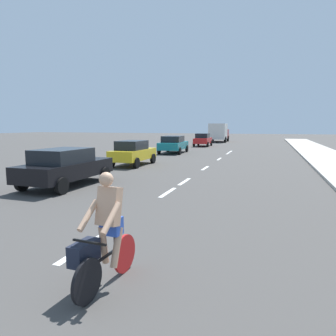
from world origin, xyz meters
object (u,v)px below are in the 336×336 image
(cyclist, at_px, (103,236))
(parked_car_teal, at_px, (173,144))
(parked_car_black, at_px, (65,166))
(parked_car_red, at_px, (203,139))
(delivery_truck, at_px, (219,132))
(parked_car_yellow, at_px, (133,152))

(cyclist, xyz_separation_m, parked_car_teal, (-6.03, 23.38, 0.01))
(cyclist, bearing_deg, parked_car_black, -46.30)
(cyclist, distance_m, parked_car_red, 33.99)
(cyclist, relative_size, delivery_truck, 0.29)
(parked_car_yellow, xyz_separation_m, parked_car_teal, (-0.16, 9.31, 0.01))
(parked_car_red, bearing_deg, parked_car_yellow, -92.41)
(parked_car_red, distance_m, delivery_truck, 10.77)
(parked_car_yellow, xyz_separation_m, parked_car_red, (0.47, 19.49, -0.00))
(cyclist, bearing_deg, parked_car_red, -76.69)
(cyclist, distance_m, delivery_truck, 44.61)
(parked_car_yellow, distance_m, parked_car_red, 19.49)
(parked_car_yellow, distance_m, delivery_truck, 30.25)
(cyclist, height_order, parked_car_black, cyclist)
(delivery_truck, bearing_deg, parked_car_red, -92.80)
(parked_car_teal, xyz_separation_m, parked_car_red, (0.63, 10.18, -0.01))
(parked_car_black, relative_size, delivery_truck, 0.71)
(parked_car_black, relative_size, parked_car_red, 1.14)
(parked_car_yellow, bearing_deg, parked_car_red, 89.27)
(parked_car_teal, relative_size, delivery_truck, 0.72)
(parked_car_black, bearing_deg, delivery_truck, 90.95)
(cyclist, height_order, parked_car_red, cyclist)
(parked_car_teal, distance_m, parked_car_red, 10.20)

